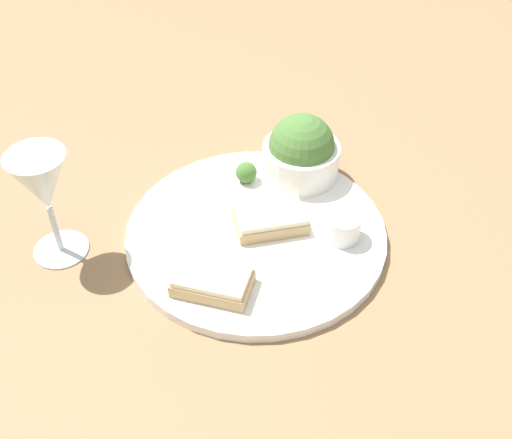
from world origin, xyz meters
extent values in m
plane|color=#93704C|center=(0.00, 0.00, 0.00)|extent=(4.00, 4.00, 0.00)
cylinder|color=white|center=(0.00, 0.00, 0.01)|extent=(0.36, 0.36, 0.01)
cylinder|color=white|center=(0.08, 0.11, 0.04)|extent=(0.11, 0.11, 0.05)
sphere|color=#4C7A38|center=(0.08, 0.11, 0.06)|extent=(0.10, 0.10, 0.10)
cylinder|color=white|center=(0.11, -0.03, 0.03)|extent=(0.05, 0.05, 0.04)
cylinder|color=tan|center=(0.11, -0.03, 0.05)|extent=(0.04, 0.04, 0.01)
cube|color=tan|center=(-0.07, -0.10, 0.02)|extent=(0.11, 0.09, 0.02)
cube|color=beige|center=(-0.07, -0.10, 0.04)|extent=(0.10, 0.08, 0.01)
cube|color=tan|center=(0.02, 0.01, 0.02)|extent=(0.10, 0.07, 0.02)
cube|color=beige|center=(0.02, 0.01, 0.04)|extent=(0.09, 0.06, 0.01)
cylinder|color=silver|center=(-0.26, 0.01, 0.00)|extent=(0.07, 0.07, 0.01)
cylinder|color=silver|center=(-0.26, 0.01, 0.04)|extent=(0.01, 0.01, 0.07)
cone|color=silver|center=(-0.26, 0.01, 0.12)|extent=(0.08, 0.08, 0.08)
sphere|color=#477533|center=(0.00, 0.11, 0.03)|extent=(0.03, 0.03, 0.03)
camera|label=1|loc=(-0.08, -0.62, 0.62)|focal=45.00mm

